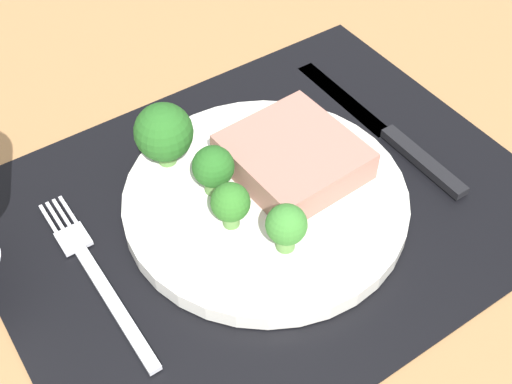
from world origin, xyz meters
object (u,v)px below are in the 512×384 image
steak (293,157)px  fork (96,275)px  plate (266,200)px  knife (390,134)px

steak → fork: steak is taller
plate → knife: size_ratio=1.06×
plate → steak: size_ratio=2.30×
knife → fork: bearing=-178.8°
plate → knife: bearing=2.0°
steak → plate: bearing=-162.4°
steak → fork: size_ratio=0.55×
fork → steak: bearing=1.2°
plate → knife: plate is taller
steak → fork: bearing=179.2°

